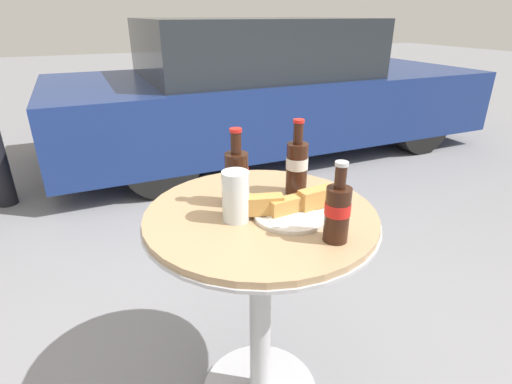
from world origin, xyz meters
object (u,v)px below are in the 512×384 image
cola_bottle_left (237,176)px  parked_car (267,91)px  cola_bottle_right (297,165)px  cola_bottle_center (337,211)px  bistro_table (260,267)px  lunch_plate_near (288,208)px  drinking_glass (236,198)px

cola_bottle_left → parked_car: bearing=62.7°
cola_bottle_right → cola_bottle_center: 0.31m
bistro_table → cola_bottle_center: (0.11, -0.23, 0.29)m
cola_bottle_center → lunch_plate_near: size_ratio=0.69×
lunch_plate_near → parked_car: bearing=65.6°
cola_bottle_left → parked_car: (1.38, 2.67, -0.27)m
cola_bottle_center → drinking_glass: size_ratio=1.47×
drinking_glass → cola_bottle_left: bearing=66.6°
bistro_table → drinking_glass: 0.29m
cola_bottle_right → parked_car: 2.93m
drinking_glass → bistro_table: bearing=11.7°
cola_bottle_right → lunch_plate_near: 0.18m
cola_bottle_left → drinking_glass: (-0.04, -0.10, -0.03)m
drinking_glass → cola_bottle_center: bearing=-47.2°
cola_bottle_left → cola_bottle_right: 0.21m
cola_bottle_right → cola_bottle_left: bearing=-179.9°
lunch_plate_near → cola_bottle_left: bearing=128.6°
cola_bottle_left → parked_car: 3.02m
cola_bottle_right → cola_bottle_center: size_ratio=1.13×
lunch_plate_near → parked_car: 3.09m
parked_car → lunch_plate_near: bearing=-114.4°
cola_bottle_center → drinking_glass: 0.29m
cola_bottle_right → lunch_plate_near: bearing=-127.2°
cola_bottle_center → cola_bottle_right: bearing=79.9°
bistro_table → lunch_plate_near: bearing=-42.5°
cola_bottle_center → lunch_plate_near: bearing=105.4°
lunch_plate_near → parked_car: size_ratio=0.07×
bistro_table → cola_bottle_left: cola_bottle_left is taller
cola_bottle_left → drinking_glass: 0.11m
drinking_glass → parked_car: bearing=62.8°
cola_bottle_center → lunch_plate_near: (-0.05, 0.17, -0.06)m
cola_bottle_right → cola_bottle_center: (-0.05, -0.31, -0.01)m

